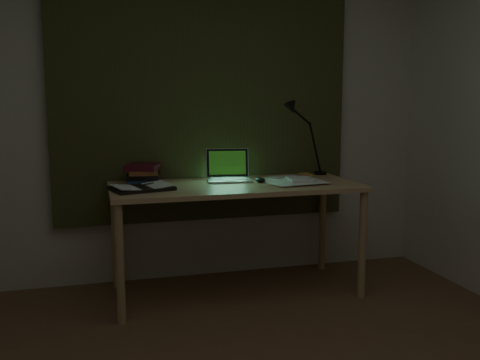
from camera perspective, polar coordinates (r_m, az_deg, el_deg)
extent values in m
cube|color=silver|center=(4.03, -3.95, 7.16)|extent=(3.50, 0.00, 2.50)
cube|color=#32381C|center=(3.99, -3.86, 10.02)|extent=(2.20, 0.06, 2.00)
ellipsoid|color=black|center=(3.75, 2.15, 0.02)|extent=(0.09, 0.11, 0.04)
cube|color=gold|center=(4.11, 6.93, 0.59)|extent=(0.09, 0.09, 0.02)
cube|color=#FF637F|center=(4.04, 6.78, 0.43)|extent=(0.07, 0.07, 0.01)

